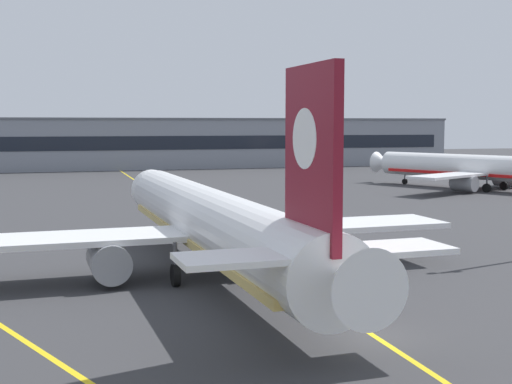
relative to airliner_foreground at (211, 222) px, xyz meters
name	(u,v)px	position (x,y,z in m)	size (l,w,h in m)	color
ground_plane	(377,338)	(4.22, -14.05, -3.37)	(400.00, 400.00, 0.00)	#353538
taxiway_centreline	(217,234)	(4.22, 15.95, -3.37)	(0.30, 180.00, 0.01)	yellow
taxiway_lead_in_stripe	(44,353)	(-9.78, -12.05, -3.37)	(0.30, 60.00, 0.01)	yellow
airliner_foreground	(211,222)	(0.00, 0.00, 0.00)	(32.14, 41.48, 11.65)	white
airliner_background	(485,168)	(49.44, 43.07, -0.26)	(28.54, 35.73, 10.75)	white
safety_cone_by_nose_gear	(192,232)	(2.03, 15.76, -3.11)	(0.44, 0.44, 0.55)	orange
terminal_building	(145,143)	(9.98, 105.48, 1.93)	(136.21, 12.40, 10.59)	gray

